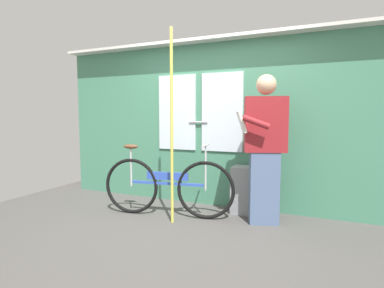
# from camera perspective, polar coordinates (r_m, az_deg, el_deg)

# --- Properties ---
(ground_plane) EXTENTS (5.94, 4.04, 0.04)m
(ground_plane) POSITION_cam_1_polar(r_m,az_deg,el_deg) (3.52, -3.11, -16.63)
(ground_plane) COLOR #474442
(train_door_wall) EXTENTS (4.94, 0.28, 2.36)m
(train_door_wall) POSITION_cam_1_polar(r_m,az_deg,el_deg) (4.39, 3.84, 4.43)
(train_door_wall) COLOR #427F60
(train_door_wall) RESTS_ON ground_plane
(bicycle_near_door) EXTENTS (1.72, 0.48, 0.95)m
(bicycle_near_door) POSITION_cam_1_polar(r_m,az_deg,el_deg) (3.96, -4.74, -7.90)
(bicycle_near_door) COLOR black
(bicycle_near_door) RESTS_ON ground_plane
(passenger_reading_newspaper) EXTENTS (0.64, 0.58, 1.77)m
(passenger_reading_newspaper) POSITION_cam_1_polar(r_m,az_deg,el_deg) (3.70, 13.39, -0.35)
(passenger_reading_newspaper) COLOR slate
(passenger_reading_newspaper) RESTS_ON ground_plane
(trash_bin_by_wall) EXTENTS (0.43, 0.28, 0.63)m
(trash_bin_by_wall) POSITION_cam_1_polar(r_m,az_deg,el_deg) (4.13, 10.58, -8.52)
(trash_bin_by_wall) COLOR gray
(trash_bin_by_wall) RESTS_ON ground_plane
(handrail_pole) EXTENTS (0.04, 0.04, 2.32)m
(handrail_pole) POSITION_cam_1_polar(r_m,az_deg,el_deg) (3.62, -3.82, 3.14)
(handrail_pole) COLOR #C6C14C
(handrail_pole) RESTS_ON ground_plane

